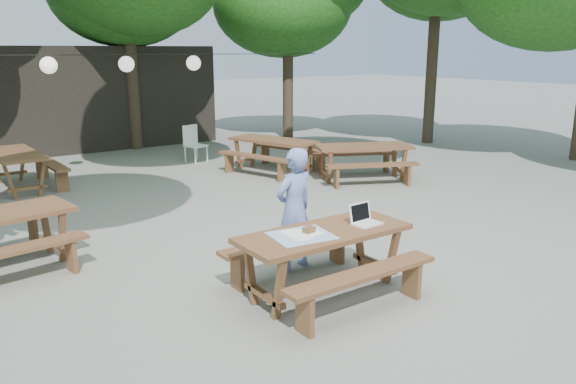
% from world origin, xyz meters
% --- Properties ---
extents(ground, '(80.00, 80.00, 0.00)m').
position_xyz_m(ground, '(0.00, 0.00, 0.00)').
color(ground, slate).
rests_on(ground, ground).
extents(pavilion, '(6.00, 3.00, 2.80)m').
position_xyz_m(pavilion, '(0.50, 10.50, 1.40)').
color(pavilion, black).
rests_on(pavilion, ground).
extents(main_picnic_table, '(2.00, 1.58, 0.75)m').
position_xyz_m(main_picnic_table, '(-0.75, -1.58, 0.39)').
color(main_picnic_table, '#522D1D').
rests_on(main_picnic_table, ground).
extents(picnic_table_ne, '(2.39, 2.24, 0.75)m').
position_xyz_m(picnic_table_ne, '(3.54, 2.44, 0.39)').
color(picnic_table_ne, '#522D1D').
rests_on(picnic_table_ne, ground).
extents(picnic_table_far_w, '(1.64, 2.02, 0.75)m').
position_xyz_m(picnic_table_far_w, '(-2.66, 5.76, 0.39)').
color(picnic_table_far_w, '#522D1D').
rests_on(picnic_table_far_w, ground).
extents(picnic_table_far_e, '(2.09, 2.30, 0.75)m').
position_xyz_m(picnic_table_far_e, '(2.42, 4.22, 0.39)').
color(picnic_table_far_e, '#522D1D').
rests_on(picnic_table_far_e, ground).
extents(woman, '(0.62, 0.45, 1.55)m').
position_xyz_m(woman, '(-0.58, -0.76, 0.78)').
color(woman, '#7084CD').
rests_on(woman, ground).
extents(plastic_chair, '(0.54, 0.54, 0.90)m').
position_xyz_m(plastic_chair, '(1.50, 6.30, 0.26)').
color(plastic_chair, white).
rests_on(plastic_chair, ground).
extents(laptop, '(0.35, 0.28, 0.24)m').
position_xyz_m(laptop, '(-0.21, -1.64, 0.81)').
color(laptop, white).
rests_on(laptop, main_picnic_table).
extents(tabletop_clutter, '(0.72, 0.64, 0.08)m').
position_xyz_m(tabletop_clutter, '(-1.05, -1.57, 0.76)').
color(tabletop_clutter, '#3C81CF').
rests_on(tabletop_clutter, main_picnic_table).
extents(paper_lanterns, '(9.00, 0.34, 0.38)m').
position_xyz_m(paper_lanterns, '(-0.19, 6.00, 2.40)').
color(paper_lanterns, black).
rests_on(paper_lanterns, ground).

